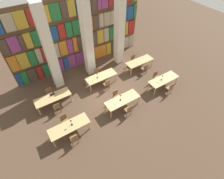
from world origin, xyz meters
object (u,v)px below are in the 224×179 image
object	(u,v)px
chair_2	(128,109)
desk_lamp_3	(97,75)
pillar_center	(87,39)
reading_table_1	(122,100)
chair_6	(57,107)
desk_lamp_0	(71,122)
reading_table_3	(53,98)
pillar_right	(119,29)
reading_table_4	(101,77)
desk_lamp_2	(162,77)
chair_9	(97,73)
chair_8	(107,84)
reading_table_0	(69,127)
chair_1	(65,120)
chair_7	(50,93)
chair_11	(134,59)
reading_table_5	(140,62)
laptop	(52,94)
chair_0	(74,138)
chair_5	(156,77)
reading_table_2	(164,80)
pillar_left	(49,50)
chair_4	(170,88)
chair_10	(144,68)
chair_3	(116,96)
desk_lamp_1	(121,96)

from	to	relation	value
chair_2	desk_lamp_3	xyz separation A→B (m)	(-0.33, 3.40, 0.59)
pillar_center	reading_table_1	world-z (taller)	pillar_center
chair_6	chair_2	bearing A→B (deg)	-35.15
desk_lamp_0	reading_table_3	xyz separation A→B (m)	(-0.22, 2.64, -0.38)
pillar_right	reading_table_4	xyz separation A→B (m)	(-2.70, -1.69, -2.32)
desk_lamp_2	pillar_center	bearing A→B (deg)	128.43
chair_9	chair_8	bearing A→B (deg)	90.00
reading_table_0	chair_1	world-z (taller)	chair_1
chair_6	chair_7	xyz separation A→B (m)	(0.00, 1.41, 0.00)
chair_1	chair_8	distance (m)	3.98
desk_lamp_2	chair_11	size ratio (longest dim) A/B	0.51
pillar_center	reading_table_5	world-z (taller)	pillar_center
pillar_right	laptop	world-z (taller)	pillar_right
chair_0	chair_8	distance (m)	4.64
chair_5	reading_table_1	bearing A→B (deg)	10.96
chair_7	reading_table_0	bearing A→B (deg)	91.15
reading_table_2	reading_table_5	xyz separation A→B (m)	(-0.11, 2.64, 0.00)
pillar_left	reading_table_2	distance (m)	8.13
chair_5	reading_table_3	size ratio (longest dim) A/B	0.38
pillar_center	reading_table_4	world-z (taller)	pillar_center
pillar_right	chair_8	xyz separation A→B (m)	(-2.65, -2.39, -2.51)
laptop	desk_lamp_3	distance (m)	3.36
pillar_center	chair_4	xyz separation A→B (m)	(3.66, -5.12, -2.51)
reading_table_3	chair_11	distance (m)	7.28
reading_table_2	laptop	distance (m)	7.88
chair_0	desk_lamp_3	size ratio (longest dim) A/B	1.88
chair_7	laptop	bearing A→B (deg)	98.41
chair_6	reading_table_1	bearing A→B (deg)	-27.20
chair_0	chair_10	xyz separation A→B (m)	(7.23, 2.63, 0.00)
chair_9	chair_10	xyz separation A→B (m)	(3.47, -1.49, 0.00)
chair_3	chair_9	bearing A→B (deg)	-90.92
chair_2	chair_8	bearing A→B (deg)	89.08
chair_4	chair_1	bearing A→B (deg)	169.12
pillar_right	reading_table_2	bearing A→B (deg)	-77.57
pillar_center	chair_9	xyz separation A→B (m)	(0.07, -0.99, -2.51)
desk_lamp_2	chair_7	xyz separation A→B (m)	(-7.20, 3.33, -0.57)
desk_lamp_0	chair_3	bearing A→B (deg)	11.41
reading_table_1	reading_table_2	bearing A→B (deg)	-0.06
chair_4	chair_8	world-z (taller)	same
chair_3	desk_lamp_0	bearing A→B (deg)	11.41
pillar_left	chair_7	world-z (taller)	pillar_left
pillar_right	desk_lamp_1	bearing A→B (deg)	-122.75
pillar_center	desk_lamp_3	bearing A→B (deg)	-99.88
chair_2	chair_7	world-z (taller)	same
chair_1	reading_table_3	xyz separation A→B (m)	(-0.01, 1.93, 0.19)
chair_0	chair_11	size ratio (longest dim) A/B	1.00
chair_6	chair_9	world-z (taller)	same
chair_3	pillar_right	bearing A→B (deg)	-126.02
chair_2	chair_6	xyz separation A→B (m)	(-3.74, 2.64, 0.00)
chair_0	chair_4	size ratio (longest dim) A/B	1.00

